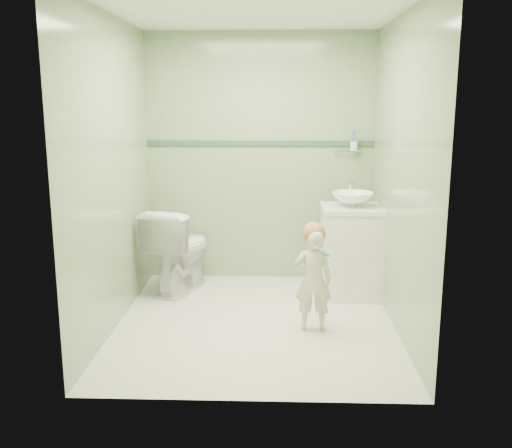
{
  "coord_description": "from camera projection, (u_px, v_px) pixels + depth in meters",
  "views": [
    {
      "loc": [
        0.16,
        -4.38,
        1.75
      ],
      "look_at": [
        0.0,
        0.15,
        0.78
      ],
      "focal_mm": 40.42,
      "sensor_mm": 36.0,
      "label": 1
    }
  ],
  "objects": [
    {
      "name": "room_shell",
      "position": [
        255.0,
        174.0,
        4.4
      ],
      "size": [
        2.5,
        2.54,
        2.4
      ],
      "color": "gray",
      "rests_on": "ground"
    },
    {
      "name": "toilet",
      "position": [
        179.0,
        249.0,
        5.37
      ],
      "size": [
        0.65,
        0.87,
        0.79
      ],
      "primitive_type": "imported",
      "rotation": [
        0.0,
        0.0,
        2.86
      ],
      "color": "white",
      "rests_on": "ground"
    },
    {
      "name": "toddler",
      "position": [
        313.0,
        280.0,
        4.42
      ],
      "size": [
        0.3,
        0.2,
        0.8
      ],
      "primitive_type": "imported",
      "rotation": [
        0.0,
        0.0,
        3.11
      ],
      "color": "beige",
      "rests_on": "ground"
    },
    {
      "name": "faucet",
      "position": [
        350.0,
        187.0,
        5.28
      ],
      "size": [
        0.03,
        0.13,
        0.18
      ],
      "color": "silver",
      "rests_on": "counter"
    },
    {
      "name": "cup_holder",
      "position": [
        353.0,
        146.0,
        5.5
      ],
      "size": [
        0.26,
        0.07,
        0.21
      ],
      "color": "silver",
      "rests_on": "room_shell"
    },
    {
      "name": "ground",
      "position": [
        255.0,
        322.0,
        4.65
      ],
      "size": [
        2.5,
        2.5,
        0.0
      ],
      "primitive_type": "plane",
      "color": "white",
      "rests_on": "ground"
    },
    {
      "name": "vanity",
      "position": [
        351.0,
        253.0,
        5.22
      ],
      "size": [
        0.52,
        0.5,
        0.8
      ],
      "primitive_type": "cube",
      "color": "silver",
      "rests_on": "ground"
    },
    {
      "name": "counter",
      "position": [
        352.0,
        209.0,
        5.13
      ],
      "size": [
        0.54,
        0.52,
        0.04
      ],
      "primitive_type": "cube",
      "color": "white",
      "rests_on": "vanity"
    },
    {
      "name": "hair_cap",
      "position": [
        314.0,
        233.0,
        4.37
      ],
      "size": [
        0.18,
        0.18,
        0.18
      ],
      "primitive_type": "sphere",
      "color": "#B76E3F",
      "rests_on": "toddler"
    },
    {
      "name": "basin",
      "position": [
        352.0,
        199.0,
        5.12
      ],
      "size": [
        0.37,
        0.37,
        0.13
      ],
      "primitive_type": "imported",
      "color": "white",
      "rests_on": "counter"
    },
    {
      "name": "teal_toothbrush",
      "position": [
        324.0,
        254.0,
        4.25
      ],
      "size": [
        0.11,
        0.13,
        0.08
      ],
      "color": "#12896D",
      "rests_on": "toddler"
    },
    {
      "name": "trim_stripe",
      "position": [
        260.0,
        143.0,
        5.58
      ],
      "size": [
        2.2,
        0.02,
        0.05
      ],
      "primitive_type": "cube",
      "color": "#32543B",
      "rests_on": "room_shell"
    }
  ]
}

